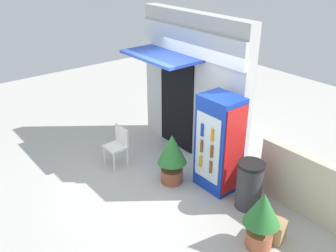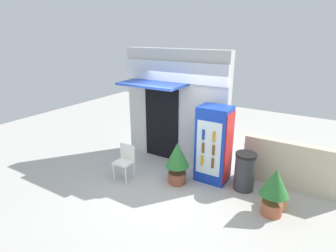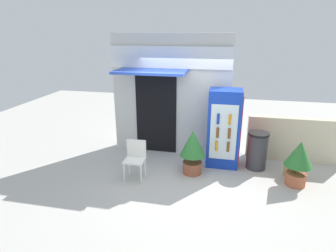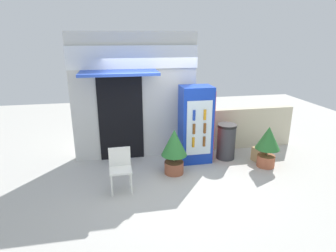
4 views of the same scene
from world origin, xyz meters
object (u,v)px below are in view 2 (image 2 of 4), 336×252
Objects in this scene: drink_cooler at (214,145)px; plastic_chair at (125,159)px; potted_plant_near_shop at (177,160)px; trash_bin at (245,171)px; potted_plant_curbside at (274,188)px; cardboard_box at (277,199)px.

drink_cooler reaches higher than plastic_chair.
plastic_chair is at bearing -158.41° from potted_plant_near_shop.
trash_bin is (1.46, 0.57, -0.16)m from potted_plant_near_shop.
potted_plant_near_shop is at bearing 178.22° from potted_plant_curbside.
plastic_chair reaches higher than cardboard_box.
plastic_chair is 0.87× the size of potted_plant_curbside.
trash_bin is (-0.77, 0.64, -0.15)m from potted_plant_curbside.
cardboard_box is at bearing -12.25° from drink_cooler.
potted_plant_curbside is at bearing 6.76° from plastic_chair.
cardboard_box is at bearing 6.10° from potted_plant_near_shop.
potted_plant_curbside reaches higher than cardboard_box.
potted_plant_near_shop is at bearing 21.59° from plastic_chair.
potted_plant_near_shop reaches higher than trash_bin.
potted_plant_near_shop is 1.58m from trash_bin.
trash_bin reaches higher than cardboard_box.
drink_cooler is 5.25× the size of cardboard_box.
potted_plant_curbside is 2.79× the size of cardboard_box.
potted_plant_near_shop is (1.20, 0.48, 0.10)m from plastic_chair.
potted_plant_curbside is 0.53m from cardboard_box.
drink_cooler is 1.88× the size of potted_plant_curbside.
plastic_chair is 1.30m from potted_plant_near_shop.
cardboard_box is (0.04, 0.31, -0.42)m from potted_plant_curbside.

